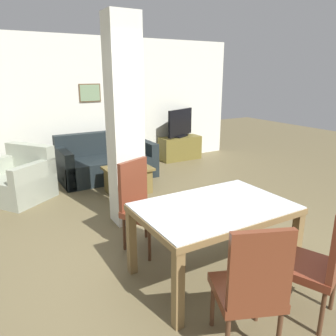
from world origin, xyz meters
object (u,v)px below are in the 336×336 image
at_px(dining_chair_near_left, 251,285).
at_px(bottle, 134,163).
at_px(dining_chair_near_right, 320,258).
at_px(armchair, 19,181).
at_px(sofa, 107,163).
at_px(tv_stand, 180,148).
at_px(tv_screen, 180,123).
at_px(dining_table, 214,220).
at_px(dining_chair_far_left, 141,202).
at_px(coffee_table, 128,180).

relative_size(dining_chair_near_left, bottle, 4.24).
relative_size(dining_chair_near_right, armchair, 0.84).
relative_size(sofa, armchair, 1.45).
relative_size(tv_stand, tv_screen, 1.15).
distance_m(dining_table, tv_stand, 4.65).
distance_m(dining_chair_near_right, dining_chair_far_left, 1.94).
height_order(dining_table, dining_chair_near_left, dining_chair_near_left).
bearing_deg(dining_chair_far_left, tv_stand, -151.22).
bearing_deg(armchair, dining_chair_near_right, 167.36).
height_order(dining_table, sofa, sofa).
height_order(dining_table, dining_chair_near_right, dining_chair_near_right).
bearing_deg(sofa, armchair, 12.32).
bearing_deg(coffee_table, dining_chair_near_left, -99.55).
relative_size(armchair, tv_screen, 1.45).
bearing_deg(tv_stand, bottle, -140.75).
relative_size(dining_chair_far_left, armchair, 0.84).
height_order(dining_chair_near_left, armchair, dining_chair_near_left).
bearing_deg(dining_chair_near_left, sofa, 105.01).
xyz_separation_m(dining_chair_near_right, sofa, (-0.16, 4.54, -0.26)).
relative_size(dining_chair_near_right, coffee_table, 1.36).
relative_size(dining_chair_near_right, tv_screen, 1.22).
height_order(dining_chair_far_left, dining_chair_near_left, same).
bearing_deg(dining_table, tv_screen, 61.75).
xyz_separation_m(dining_chair_near_right, bottle, (-0.08, 3.45, -0.02)).
bearing_deg(tv_screen, dining_chair_far_left, 26.67).
xyz_separation_m(dining_chair_far_left, tv_screen, (2.56, 3.21, 0.30)).
height_order(sofa, tv_screen, tv_screen).
distance_m(dining_chair_far_left, dining_chair_near_left, 1.77).
height_order(dining_table, tv_screen, tv_screen).
bearing_deg(sofa, dining_chair_near_left, 82.79).
height_order(armchair, tv_stand, armchair).
xyz_separation_m(dining_chair_near_left, sofa, (0.57, 4.52, -0.26)).
distance_m(dining_chair_near_right, bottle, 3.45).
bearing_deg(armchair, bottle, -149.16).
bearing_deg(dining_table, dining_chair_near_right, -68.29).
bearing_deg(dining_chair_near_left, tv_stand, 85.01).
distance_m(dining_table, bottle, 2.55).
xyz_separation_m(dining_chair_near_left, tv_stand, (2.56, 4.99, -0.28)).
bearing_deg(dining_chair_far_left, sofa, -124.38).
distance_m(armchair, bottle, 1.88).
bearing_deg(dining_table, coffee_table, 85.02).
distance_m(dining_chair_near_right, tv_stand, 5.34).
xyz_separation_m(coffee_table, tv_screen, (1.97, 1.44, 0.63)).
height_order(dining_chair_near_right, coffee_table, dining_chair_near_right).
xyz_separation_m(dining_table, armchair, (-1.42, 3.27, -0.31)).
distance_m(sofa, tv_stand, 2.04).
xyz_separation_m(dining_chair_near_right, coffee_table, (-0.13, 3.57, -0.33)).
bearing_deg(dining_chair_far_left, bottle, -134.26).
bearing_deg(sofa, tv_screen, -166.91).
xyz_separation_m(dining_chair_near_left, bottle, (0.66, 3.43, -0.02)).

